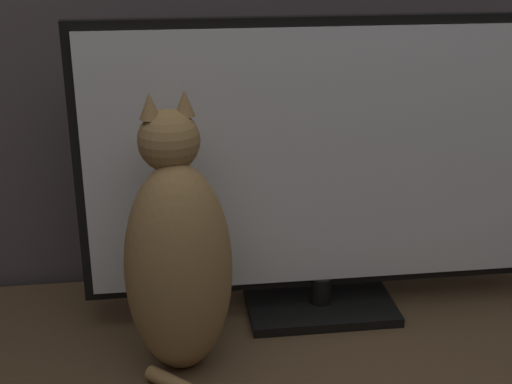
{
  "coord_description": "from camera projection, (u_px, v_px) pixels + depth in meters",
  "views": [
    {
      "loc": [
        -0.14,
        -0.31,
        1.3
      ],
      "look_at": [
        0.02,
        0.91,
        0.83
      ],
      "focal_mm": 50.0,
      "sensor_mm": 36.0,
      "label": 1
    }
  ],
  "objects": [
    {
      "name": "tv",
      "position": [
        325.0,
        169.0,
        1.41
      ],
      "size": [
        0.97,
        0.19,
        0.61
      ],
      "color": "black",
      "rests_on": "tv_stand"
    },
    {
      "name": "cat",
      "position": [
        178.0,
        260.0,
        1.26
      ],
      "size": [
        0.23,
        0.32,
        0.51
      ],
      "rotation": [
        0.0,
        0.0,
        0.21
      ],
      "color": "#997547",
      "rests_on": "tv_stand"
    }
  ]
}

